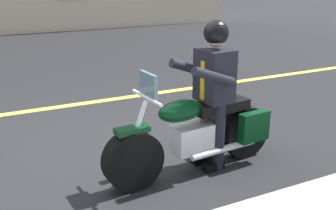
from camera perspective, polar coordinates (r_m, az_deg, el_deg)
The scene contains 4 objects.
ground_plane at distance 5.38m, azimuth -8.65°, elevation -6.26°, with size 80.00×80.00×0.00m, color black.
lane_center_stripe at distance 7.18m, azimuth -13.58°, elevation -0.04°, with size 60.00×0.16×0.01m, color #E5DB4C.
motorcycle_main at distance 4.64m, azimuth 4.36°, elevation -4.12°, with size 2.22×0.71×1.26m.
rider_main at distance 4.56m, azimuth 6.46°, elevation 3.17°, with size 0.65×0.59×1.74m.
Camera 1 is at (1.40, 4.68, 2.25)m, focal length 42.75 mm.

